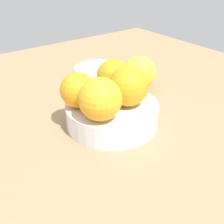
% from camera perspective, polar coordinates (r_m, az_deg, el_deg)
% --- Properties ---
extents(ground_plane, '(1.10, 1.10, 0.02)m').
position_cam_1_polar(ground_plane, '(0.56, 0.00, -3.17)').
color(ground_plane, '#997551').
extents(fruit_bowl, '(0.17, 0.17, 0.04)m').
position_cam_1_polar(fruit_bowl, '(0.55, 0.00, -0.50)').
color(fruit_bowl, silver).
rests_on(fruit_bowl, ground_plane).
extents(orange_in_bowl_0, '(0.07, 0.07, 0.07)m').
position_cam_1_polar(orange_in_bowl_0, '(0.47, -2.34, 2.55)').
color(orange_in_bowl_0, '#F9A823').
rests_on(orange_in_bowl_0, fruit_bowl).
extents(orange_in_bowl_1, '(0.07, 0.07, 0.07)m').
position_cam_1_polar(orange_in_bowl_1, '(0.52, 3.29, 5.09)').
color(orange_in_bowl_1, orange).
rests_on(orange_in_bowl_1, fruit_bowl).
extents(orange_in_bowl_2, '(0.07, 0.07, 0.07)m').
position_cam_1_polar(orange_in_bowl_2, '(0.57, 0.29, 7.13)').
color(orange_in_bowl_2, orange).
rests_on(orange_in_bowl_2, fruit_bowl).
extents(orange_in_bowl_3, '(0.06, 0.06, 0.06)m').
position_cam_1_polar(orange_in_bowl_3, '(0.52, -6.75, 4.29)').
color(orange_in_bowl_3, orange).
rests_on(orange_in_bowl_3, fruit_bowl).
extents(orange_loose_0, '(0.08, 0.08, 0.08)m').
position_cam_1_polar(orange_loose_0, '(0.69, 5.40, 7.75)').
color(orange_loose_0, yellow).
rests_on(orange_loose_0, ground_plane).
extents(side_plate, '(0.14, 0.14, 0.01)m').
position_cam_1_polar(side_plate, '(0.82, -2.76, 8.80)').
color(side_plate, silver).
rests_on(side_plate, ground_plane).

